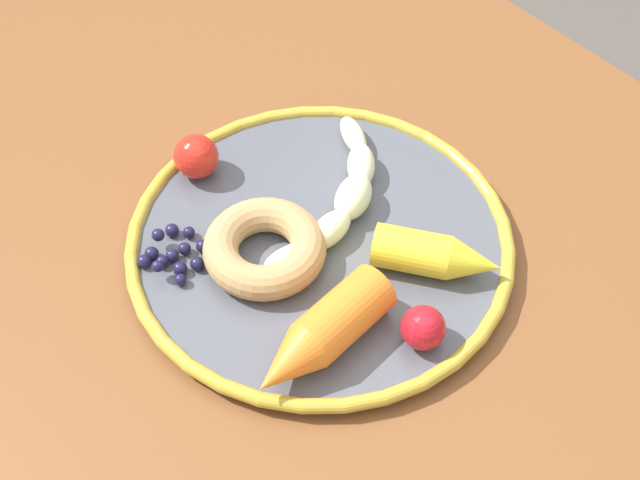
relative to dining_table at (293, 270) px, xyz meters
The scene contains 9 objects.
dining_table is the anchor object (origin of this frame).
plate 0.12m from the dining_table, 167.24° to the left, with size 0.33×0.33×0.02m.
banana 0.13m from the dining_table, 143.39° to the right, with size 0.12×0.18×0.03m.
carrot_orange 0.21m from the dining_table, 149.15° to the left, with size 0.06×0.13×0.04m.
carrot_yellow 0.19m from the dining_table, 164.23° to the right, with size 0.11×0.09×0.04m.
donut 0.14m from the dining_table, 124.28° to the left, with size 0.10×0.10×0.03m, color tan.
blueberry_pile 0.16m from the dining_table, 86.18° to the left, with size 0.06×0.06×0.02m.
tomato_near 0.22m from the dining_table, behind, with size 0.04×0.04×0.04m, color red.
tomato_mid 0.16m from the dining_table, 30.59° to the left, with size 0.04×0.04×0.04m, color red.
Camera 1 is at (-0.43, 0.33, 1.37)m, focal length 50.62 mm.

